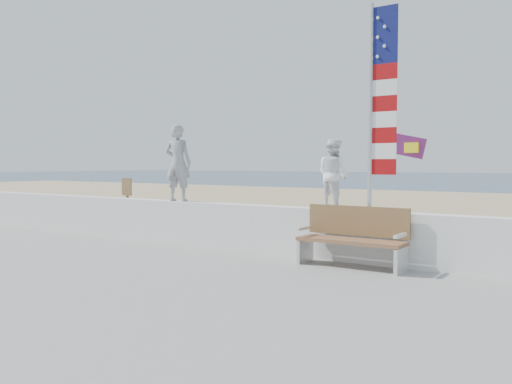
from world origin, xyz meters
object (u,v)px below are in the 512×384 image
Objects in this scene: adult at (178,163)px; flag at (378,98)px; child at (333,174)px; bench at (353,236)px.

adult is 0.47× the size of flag.
child reaches higher than bench.
adult is 4.49m from bench.
adult reaches higher than bench.
child is 0.36× the size of flag.
flag is (0.82, -0.00, 1.29)m from child.
flag is (4.52, -0.00, 1.09)m from adult.
flag reaches higher than child.
child is at bearing 142.68° from bench.
flag is at bearing -163.09° from child.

